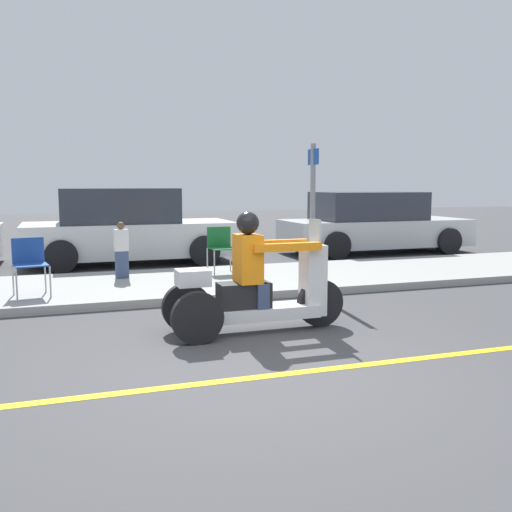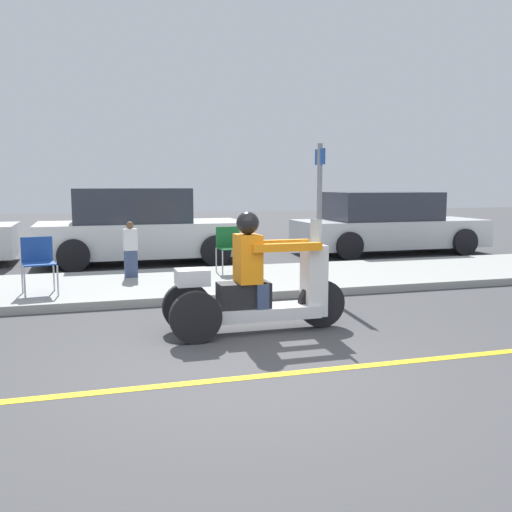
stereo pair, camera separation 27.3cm
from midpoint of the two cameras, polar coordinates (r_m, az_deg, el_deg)
name	(u,v)px [view 1 (the left image)]	position (r m, az deg, el deg)	size (l,w,h in m)	color
ground_plane	(261,377)	(5.19, -0.99, -12.02)	(60.00, 60.00, 0.00)	#424244
lane_stripe	(309,371)	(5.34, 3.83, -11.43)	(24.00, 0.12, 0.01)	gold
sidewalk_strip	(168,285)	(9.53, -9.58, -2.84)	(28.00, 2.80, 0.12)	#9E9E99
motorcycle_trike	(256,289)	(6.57, -1.23, -3.32)	(2.15, 0.66, 1.40)	black
spectator_with_child	(122,251)	(9.91, -14.07, 0.48)	(0.24, 0.17, 0.96)	#38476B
folding_chair_curbside	(221,245)	(10.24, -4.30, 1.13)	(0.48, 0.48, 0.82)	#A5A8AD
folding_chair_set_back	(30,260)	(8.81, -22.54, -0.40)	(0.53, 0.53, 0.82)	#A5A8AD
parked_car_lot_center	(126,229)	(12.56, -13.45, 2.68)	(4.37, 2.02, 1.62)	silver
parked_car_lot_left	(373,224)	(14.42, 11.11, 3.13)	(4.67, 1.94, 1.51)	silver
street_sign	(313,209)	(8.87, 4.80, 4.68)	(0.08, 0.36, 2.20)	gray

